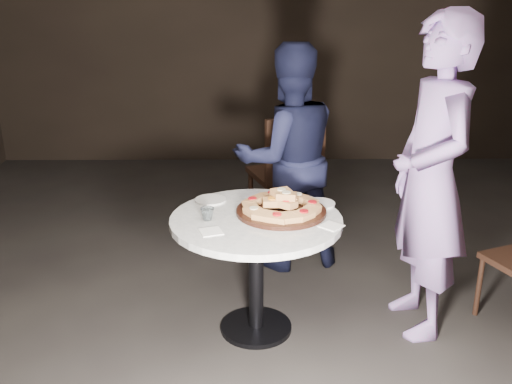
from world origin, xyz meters
TOP-DOWN VIEW (x-y plane):
  - floor at (0.00, 0.00)m, footprint 7.00×7.00m
  - table at (-0.09, -0.07)m, footprint 1.24×1.24m
  - serving_board at (0.05, -0.01)m, footprint 0.61×0.61m
  - focaccia_pile at (0.05, -0.01)m, footprint 0.45×0.46m
  - plate_left at (-0.36, 0.19)m, footprint 0.24×0.24m
  - plate_right at (0.28, 0.13)m, footprint 0.19×0.19m
  - water_glass at (-0.36, -0.11)m, footprint 0.09×0.09m
  - napkin_near at (-0.33, -0.27)m, footprint 0.14×0.14m
  - napkin_far at (0.31, -0.20)m, footprint 0.15×0.15m
  - chair_far at (0.17, 1.25)m, footprint 0.61×0.62m
  - diner_navy at (0.14, 0.82)m, footprint 0.89×0.77m
  - diner_teal at (0.87, -0.01)m, footprint 0.50×0.70m

SIDE VIEW (x-z plane):
  - floor at x=0.00m, z-range 0.00..0.00m
  - table at x=-0.09m, z-range 0.22..0.94m
  - chair_far at x=0.17m, z-range 0.08..1.09m
  - napkin_far at x=0.31m, z-range 0.71..0.72m
  - napkin_near at x=-0.33m, z-range 0.71..0.72m
  - plate_right at x=0.28m, z-range 0.71..0.72m
  - plate_left at x=-0.36m, z-range 0.71..0.72m
  - serving_board at x=0.05m, z-range 0.71..0.74m
  - water_glass at x=-0.36m, z-range 0.71..0.78m
  - focaccia_pile at x=0.05m, z-range 0.71..0.83m
  - diner_navy at x=0.14m, z-range 0.00..1.58m
  - diner_teal at x=0.87m, z-range 0.00..1.82m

